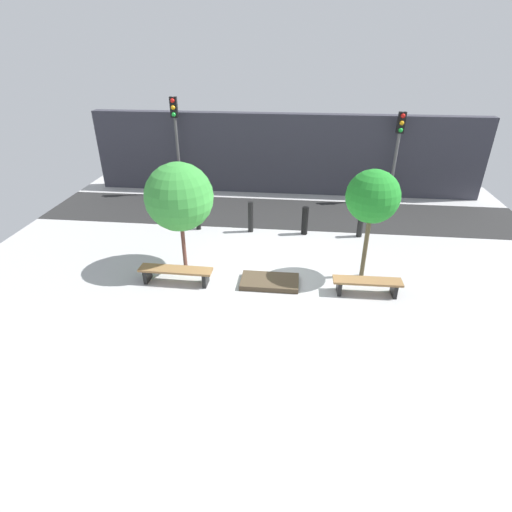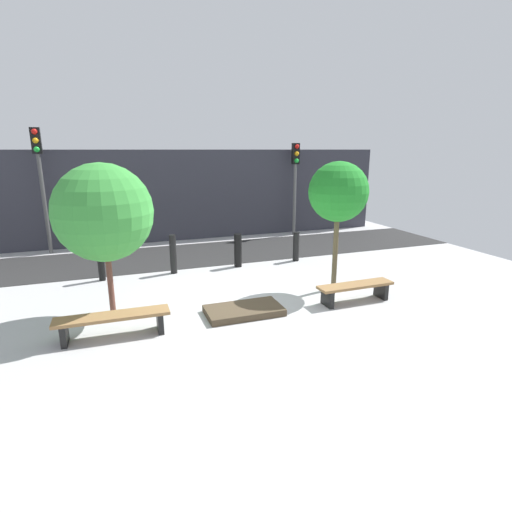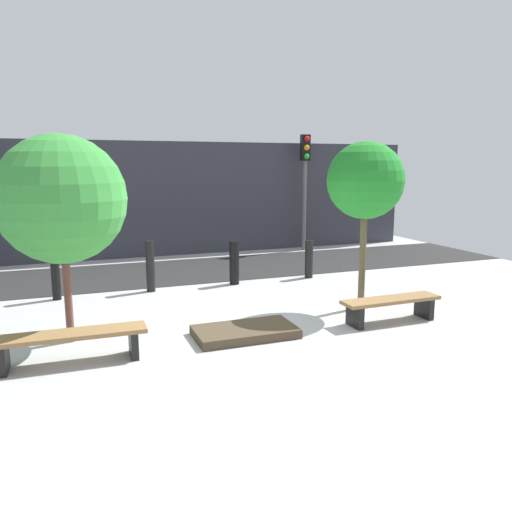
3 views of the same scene
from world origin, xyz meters
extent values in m
plane|color=#AEAEAE|center=(0.00, 0.00, 0.00)|extent=(18.00, 18.00, 0.00)
cube|color=#272727|center=(0.00, 4.89, 0.01)|extent=(18.00, 3.03, 0.01)
cube|color=#33333D|center=(0.00, 7.44, 1.65)|extent=(16.20, 0.50, 3.30)
cube|color=black|center=(-3.36, -0.41, 0.19)|extent=(0.11, 0.43, 0.38)
cube|color=black|center=(-1.73, -0.43, 0.19)|extent=(0.11, 0.43, 0.38)
cube|color=olive|center=(-2.55, -0.42, 0.41)|extent=(2.00, 0.46, 0.06)
cube|color=black|center=(1.84, -0.43, 0.18)|extent=(0.11, 0.41, 0.36)
cube|color=black|center=(3.25, -0.41, 0.18)|extent=(0.11, 0.41, 0.36)
cube|color=olive|center=(2.55, -0.42, 0.39)|extent=(1.78, 0.44, 0.06)
cube|color=#463929|center=(0.00, -0.22, 0.07)|extent=(1.57, 0.86, 0.14)
cylinder|color=brown|center=(-2.55, 0.50, 0.82)|extent=(0.11, 0.11, 1.63)
sphere|color=green|center=(-2.55, 0.50, 2.15)|extent=(1.87, 1.87, 1.87)
cylinder|color=brown|center=(2.55, 0.50, 0.99)|extent=(0.12, 0.12, 1.98)
sphere|color=#228929|center=(2.55, 0.50, 2.36)|extent=(1.39, 1.39, 1.39)
cylinder|color=black|center=(-2.78, 3.12, 0.54)|extent=(0.17, 0.17, 1.07)
cylinder|color=black|center=(-0.93, 3.12, 0.54)|extent=(0.18, 0.18, 1.08)
cylinder|color=black|center=(0.93, 3.12, 0.49)|extent=(0.22, 0.22, 0.97)
cylinder|color=black|center=(2.78, 3.12, 0.45)|extent=(0.19, 0.19, 0.89)
cylinder|color=#4D4D4D|center=(-4.39, 6.70, 1.98)|extent=(0.12, 0.12, 3.95)
cube|color=black|center=(-4.39, 6.70, 3.56)|extent=(0.28, 0.16, 0.78)
sphere|color=red|center=(-4.39, 6.60, 3.82)|extent=(0.17, 0.17, 0.17)
sphere|color=orange|center=(-4.39, 6.60, 3.56)|extent=(0.17, 0.17, 0.17)
sphere|color=green|center=(-4.39, 6.60, 3.30)|extent=(0.17, 0.17, 0.17)
cylinder|color=#5B5B5B|center=(4.39, 6.70, 1.77)|extent=(0.12, 0.12, 3.53)
cube|color=black|center=(4.39, 6.70, 3.14)|extent=(0.28, 0.16, 0.78)
sphere|color=red|center=(4.39, 6.60, 3.40)|extent=(0.17, 0.17, 0.17)
sphere|color=orange|center=(4.39, 6.60, 3.14)|extent=(0.17, 0.17, 0.17)
sphere|color=green|center=(4.39, 6.60, 2.88)|extent=(0.17, 0.17, 0.17)
camera|label=1|loc=(0.63, -9.44, 5.85)|focal=28.00mm
camera|label=2|loc=(-2.39, -7.54, 3.30)|focal=28.00mm
camera|label=3|loc=(-2.46, -7.23, 2.64)|focal=35.00mm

